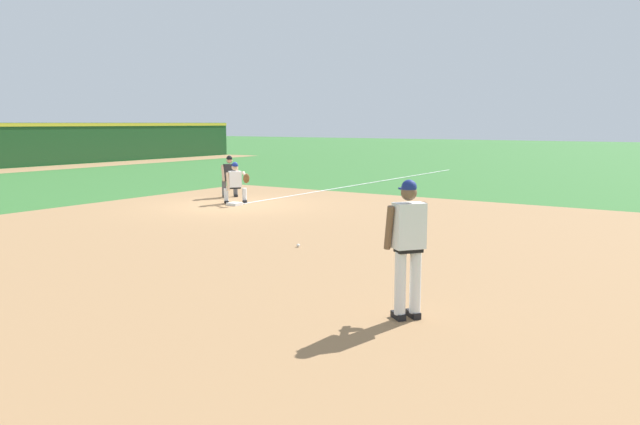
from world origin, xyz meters
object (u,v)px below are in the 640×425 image
object	(u,v)px
baseball	(298,246)
pitcher	(408,240)
first_base_bag	(235,204)
umpire	(230,175)
first_baseman	(236,181)

from	to	relation	value
baseball	pitcher	xyz separation A→B (m)	(-3.12, -3.98, 1.02)
first_base_bag	pitcher	world-z (taller)	pitcher
pitcher	umpire	size ratio (longest dim) A/B	1.27
pitcher	first_baseman	size ratio (longest dim) A/B	1.39
pitcher	first_baseman	bearing A→B (deg)	51.15
first_baseman	umpire	world-z (taller)	umpire
first_base_bag	pitcher	size ratio (longest dim) A/B	0.20
first_base_bag	first_baseman	bearing A→B (deg)	34.87
first_base_bag	first_baseman	size ratio (longest dim) A/B	0.28
first_baseman	umpire	size ratio (longest dim) A/B	0.92
first_baseman	umpire	bearing A→B (deg)	48.02
baseball	pitcher	bearing A→B (deg)	-128.04
baseball	first_baseman	distance (m)	7.62
umpire	first_base_bag	bearing A→B (deg)	-134.94
first_base_bag	umpire	bearing A→B (deg)	45.06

